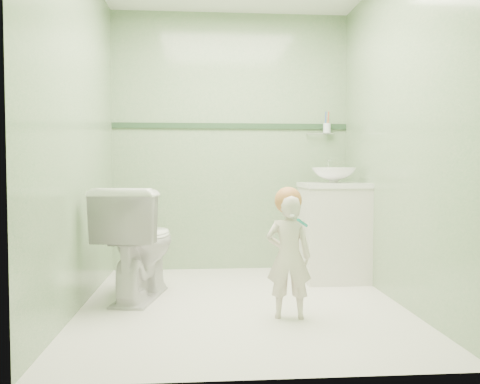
{
  "coord_description": "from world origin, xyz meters",
  "views": [
    {
      "loc": [
        -0.28,
        -3.42,
        0.94
      ],
      "look_at": [
        0.0,
        0.15,
        0.78
      ],
      "focal_mm": 37.08,
      "sensor_mm": 36.0,
      "label": 1
    }
  ],
  "objects": [
    {
      "name": "ground",
      "position": [
        0.0,
        0.0,
        0.0
      ],
      "size": [
        2.5,
        2.5,
        0.0
      ],
      "primitive_type": "plane",
      "color": "white",
      "rests_on": "ground"
    },
    {
      "name": "room_shell",
      "position": [
        0.0,
        0.0,
        1.2
      ],
      "size": [
        2.5,
        2.54,
        2.4
      ],
      "color": "#7AA474",
      "rests_on": "ground"
    },
    {
      "name": "trim_stripe",
      "position": [
        0.0,
        1.24,
        1.35
      ],
      "size": [
        2.2,
        0.02,
        0.05
      ],
      "primitive_type": "cube",
      "color": "#28452A",
      "rests_on": "room_shell"
    },
    {
      "name": "vanity",
      "position": [
        0.84,
        0.7,
        0.4
      ],
      "size": [
        0.52,
        0.5,
        0.8
      ],
      "primitive_type": "cube",
      "color": "silver",
      "rests_on": "ground"
    },
    {
      "name": "counter",
      "position": [
        0.84,
        0.7,
        0.81
      ],
      "size": [
        0.54,
        0.52,
        0.04
      ],
      "primitive_type": "cube",
      "color": "white",
      "rests_on": "vanity"
    },
    {
      "name": "basin",
      "position": [
        0.84,
        0.7,
        0.89
      ],
      "size": [
        0.37,
        0.37,
        0.13
      ],
      "primitive_type": "imported",
      "color": "white",
      "rests_on": "counter"
    },
    {
      "name": "faucet",
      "position": [
        0.84,
        0.89,
        0.97
      ],
      "size": [
        0.03,
        0.13,
        0.18
      ],
      "color": "silver",
      "rests_on": "counter"
    },
    {
      "name": "cup_holder",
      "position": [
        0.89,
        1.18,
        1.33
      ],
      "size": [
        0.26,
        0.07,
        0.21
      ],
      "color": "silver",
      "rests_on": "room_shell"
    },
    {
      "name": "toilet",
      "position": [
        -0.74,
        0.23,
        0.41
      ],
      "size": [
        0.6,
        0.88,
        0.82
      ],
      "primitive_type": "imported",
      "rotation": [
        0.0,
        0.0,
        2.95
      ],
      "color": "white",
      "rests_on": "ground"
    },
    {
      "name": "toddler",
      "position": [
        0.27,
        -0.34,
        0.39
      ],
      "size": [
        0.31,
        0.23,
        0.78
      ],
      "primitive_type": "imported",
      "rotation": [
        0.0,
        0.0,
        2.98
      ],
      "color": "beige",
      "rests_on": "ground"
    },
    {
      "name": "hair_cap",
      "position": [
        0.27,
        -0.31,
        0.75
      ],
      "size": [
        0.17,
        0.17,
        0.17
      ],
      "primitive_type": "sphere",
      "color": "#BB733C",
      "rests_on": "toddler"
    },
    {
      "name": "teal_toothbrush",
      "position": [
        0.32,
        -0.47,
        0.63
      ],
      "size": [
        0.11,
        0.14,
        0.08
      ],
      "color": "#0C8679",
      "rests_on": "toddler"
    }
  ]
}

